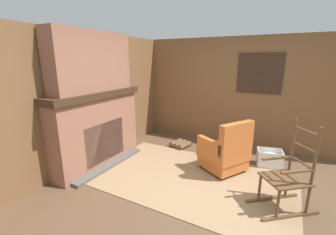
{
  "coord_description": "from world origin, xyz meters",
  "views": [
    {
      "loc": [
        0.9,
        -2.81,
        1.93
      ],
      "look_at": [
        -0.98,
        0.63,
        0.9
      ],
      "focal_mm": 24.0,
      "sensor_mm": 36.0,
      "label": 1
    }
  ],
  "objects": [
    {
      "name": "storage_case",
      "position": [
        -2.15,
        0.65,
        1.45
      ],
      "size": [
        0.16,
        0.23,
        0.15
      ],
      "color": "black",
      "rests_on": "fireplace_hearth"
    },
    {
      "name": "rocking_chair",
      "position": [
        1.01,
        0.2,
        0.41
      ],
      "size": [
        0.88,
        0.83,
        1.17
      ],
      "rotation": [
        0.0,
        0.0,
        3.84
      ],
      "color": "brown",
      "rests_on": "ground"
    },
    {
      "name": "fireplace_hearth",
      "position": [
        -2.1,
        0.0,
        0.68
      ],
      "size": [
        0.59,
        1.91,
        1.38
      ],
      "color": "#93604C",
      "rests_on": "ground"
    },
    {
      "name": "wood_panel_wall_back",
      "position": [
        0.01,
        2.33,
        1.21
      ],
      "size": [
        5.21,
        0.09,
        2.4
      ],
      "color": "brown",
      "rests_on": "ground"
    },
    {
      "name": "decorative_plate_on_mantel",
      "position": [
        -2.17,
        -0.04,
        1.49
      ],
      "size": [
        0.06,
        0.24,
        0.23
      ],
      "color": "#336093",
      "rests_on": "fireplace_hearth"
    },
    {
      "name": "ground_plane",
      "position": [
        0.0,
        0.0,
        0.0
      ],
      "size": [
        14.0,
        14.0,
        0.0
      ],
      "primitive_type": "plane",
      "color": "brown"
    },
    {
      "name": "wood_panel_wall_left",
      "position": [
        -2.33,
        0.0,
        1.2
      ],
      "size": [
        0.06,
        5.21,
        2.4
      ],
      "color": "brown",
      "rests_on": "ground"
    },
    {
      "name": "armchair",
      "position": [
        0.04,
        0.84,
        0.35
      ],
      "size": [
        0.91,
        0.92,
        0.94
      ],
      "rotation": [
        0.0,
        0.0,
        2.61
      ],
      "color": "#C6662D",
      "rests_on": "ground"
    },
    {
      "name": "area_rug",
      "position": [
        -0.39,
        0.32,
        0.01
      ],
      "size": [
        3.24,
        1.98,
        0.01
      ],
      "color": "#997A56",
      "rests_on": "ground"
    },
    {
      "name": "firewood_stack",
      "position": [
        -1.13,
        1.49,
        0.06
      ],
      "size": [
        0.44,
        0.44,
        0.12
      ],
      "rotation": [
        0.0,
        0.0,
        -0.23
      ],
      "color": "brown",
      "rests_on": "ground"
    },
    {
      "name": "chimney_breast",
      "position": [
        -2.11,
        0.0,
        1.88
      ],
      "size": [
        0.34,
        1.59,
        1.0
      ],
      "color": "#93604C",
      "rests_on": "fireplace_hearth"
    },
    {
      "name": "laundry_basket",
      "position": [
        0.72,
        1.43,
        0.15
      ],
      "size": [
        0.49,
        0.4,
        0.31
      ],
      "rotation": [
        0.0,
        0.0,
        0.23
      ],
      "color": "white",
      "rests_on": "ground"
    },
    {
      "name": "oil_lamp_vase",
      "position": [
        -2.15,
        -0.38,
        1.48
      ],
      "size": [
        0.11,
        0.11,
        0.3
      ],
      "color": "#B24C42",
      "rests_on": "fireplace_hearth"
    }
  ]
}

